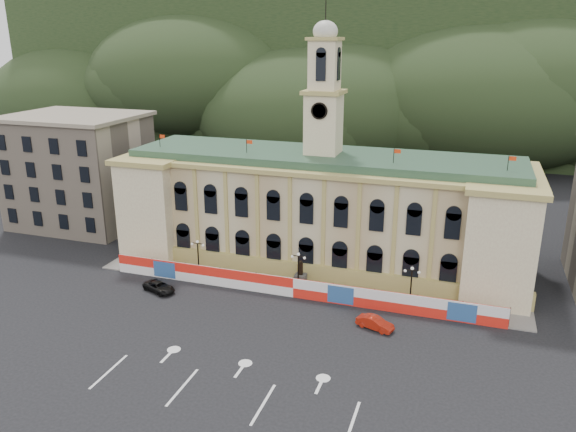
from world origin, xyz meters
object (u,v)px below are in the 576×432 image
(red_sedan, at_px, (375,323))
(black_suv, at_px, (159,287))
(statue, at_px, (301,279))
(lamp_center, at_px, (298,268))

(red_sedan, relative_size, black_suv, 0.88)
(statue, relative_size, black_suv, 0.74)
(statue, height_order, black_suv, statue)
(statue, bearing_deg, lamp_center, -90.00)
(red_sedan, bearing_deg, black_suv, 106.16)
(statue, xyz_separation_m, black_suv, (-16.59, -6.90, -0.55))
(statue, bearing_deg, red_sedan, -34.69)
(lamp_center, xyz_separation_m, red_sedan, (10.98, -6.60, -2.38))
(lamp_center, bearing_deg, statue, 90.00)
(lamp_center, height_order, red_sedan, lamp_center)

